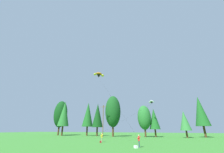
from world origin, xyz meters
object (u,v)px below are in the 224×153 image
object	(u,v)px
kite_flyer_near	(102,137)
kite_flyer_mid	(139,140)
parafoil_kite_high_white	(151,102)
parafoil_kite_mid_orange	(99,75)
backpack	(101,142)
picnic_cooler	(136,147)
utility_pole	(103,120)

from	to	relation	value
kite_flyer_near	kite_flyer_mid	world-z (taller)	same
parafoil_kite_high_white	parafoil_kite_mid_orange	distance (m)	19.66
backpack	picnic_cooler	xyz separation A→B (m)	(7.95, -5.55, -0.03)
kite_flyer_mid	picnic_cooler	bearing A→B (deg)	-103.79
kite_flyer_mid	backpack	bearing A→B (deg)	151.68
kite_flyer_mid	parafoil_kite_high_white	size ratio (longest dim) A/B	0.08
kite_flyer_mid	parafoil_kite_mid_orange	bearing A→B (deg)	135.18
utility_pole	kite_flyer_near	xyz separation A→B (m)	(7.44, -17.10, -4.49)
backpack	kite_flyer_mid	bearing A→B (deg)	-53.32
kite_flyer_near	backpack	world-z (taller)	kite_flyer_near
parafoil_kite_high_white	picnic_cooler	size ratio (longest dim) A/B	39.93
kite_flyer_near	kite_flyer_mid	xyz separation A→B (m)	(8.78, -6.16, 0.00)
parafoil_kite_high_white	kite_flyer_near	bearing A→B (deg)	-114.76
kite_flyer_mid	parafoil_kite_mid_orange	xyz separation A→B (m)	(-13.60, 13.51, 17.04)
parafoil_kite_mid_orange	backpack	bearing A→B (deg)	-59.38
parafoil_kite_high_white	backpack	distance (m)	25.17
kite_flyer_near	kite_flyer_mid	size ratio (longest dim) A/B	1.00
parafoil_kite_mid_orange	picnic_cooler	world-z (taller)	parafoil_kite_mid_orange
kite_flyer_near	parafoil_kite_high_white	distance (m)	23.60
utility_pole	kite_flyer_near	size ratio (longest dim) A/B	6.18
picnic_cooler	parafoil_kite_mid_orange	bearing A→B (deg)	-2.44
backpack	picnic_cooler	bearing A→B (deg)	-59.96
kite_flyer_mid	picnic_cooler	world-z (taller)	kite_flyer_mid
kite_flyer_mid	picnic_cooler	xyz separation A→B (m)	(-0.28, -1.12, -0.83)
parafoil_kite_high_white	backpack	bearing A→B (deg)	-111.66
utility_pole	picnic_cooler	xyz separation A→B (m)	(15.94, -24.38, -5.32)
parafoil_kite_mid_orange	picnic_cooler	xyz separation A→B (m)	(13.32, -14.64, -17.87)
kite_flyer_mid	parafoil_kite_high_white	xyz separation A→B (m)	(0.18, 25.60, 9.93)
picnic_cooler	backpack	bearing A→B (deg)	10.30
utility_pole	parafoil_kite_high_white	world-z (taller)	parafoil_kite_high_white
backpack	kite_flyer_near	bearing A→B (deg)	82.89
utility_pole	parafoil_kite_high_white	size ratio (longest dim) A/B	0.50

